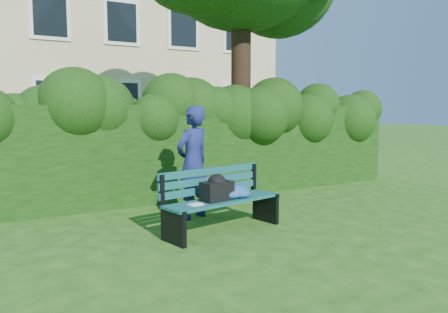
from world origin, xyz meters
TOP-DOWN VIEW (x-y plane):
  - ground at (0.00, 0.00)m, footprint 80.00×80.00m
  - apartment_building at (-0.00, 13.99)m, footprint 16.00×8.08m
  - hedge at (0.00, 2.20)m, footprint 10.00×1.00m
  - park_bench at (-0.56, -0.34)m, footprint 1.89×0.90m
  - man_reading at (-0.60, 0.54)m, footprint 0.76×0.63m

SIDE VIEW (x-z plane):
  - ground at x=0.00m, z-range 0.00..0.00m
  - park_bench at x=-0.56m, z-range 0.06..0.95m
  - man_reading at x=-0.60m, z-range 0.00..1.79m
  - hedge at x=0.00m, z-range 0.00..1.80m
  - apartment_building at x=0.00m, z-range 0.00..12.00m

